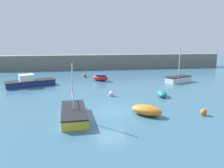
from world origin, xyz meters
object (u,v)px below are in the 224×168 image
object	(u,v)px
sailboat_tall_mast	(178,79)
mooring_buoy_orange	(204,112)
rowboat_with_red_cover	(100,77)
mooring_buoy_red	(85,76)
rowboat_blue_near	(146,110)
motorboat_grey_hull	(30,82)
sailboat_short_mast	(74,113)
mooring_buoy_white	(111,94)
dinghy_near_pier	(162,94)

from	to	relation	value
sailboat_tall_mast	mooring_buoy_orange	distance (m)	14.44
rowboat_with_red_cover	mooring_buoy_red	bearing A→B (deg)	-14.75
rowboat_with_red_cover	mooring_buoy_orange	size ratio (longest dim) A/B	5.29
rowboat_blue_near	mooring_buoy_orange	world-z (taller)	rowboat_blue_near
rowboat_with_red_cover	motorboat_grey_hull	size ratio (longest dim) A/B	0.43
sailboat_short_mast	mooring_buoy_orange	size ratio (longest dim) A/B	10.84
rowboat_blue_near	mooring_buoy_orange	xyz separation A→B (m)	(4.70, -0.77, -0.15)
mooring_buoy_white	mooring_buoy_orange	bearing A→B (deg)	-47.96
sailboat_tall_mast	motorboat_grey_hull	size ratio (longest dim) A/B	0.81
sailboat_short_mast	dinghy_near_pier	bearing A→B (deg)	116.46
sailboat_short_mast	mooring_buoy_white	bearing A→B (deg)	145.03
sailboat_short_mast	mooring_buoy_red	bearing A→B (deg)	172.41
rowboat_with_red_cover	mooring_buoy_orange	xyz separation A→B (m)	(6.95, -16.65, -0.27)
rowboat_with_red_cover	dinghy_near_pier	distance (m)	11.85
rowboat_blue_near	rowboat_with_red_cover	bearing A→B (deg)	138.34
mooring_buoy_orange	sailboat_short_mast	bearing A→B (deg)	175.08
mooring_buoy_white	sailboat_tall_mast	bearing A→B (deg)	30.30
mooring_buoy_white	mooring_buoy_red	size ratio (longest dim) A/B	1.10
mooring_buoy_white	sailboat_short_mast	bearing A→B (deg)	-121.86
mooring_buoy_orange	mooring_buoy_white	distance (m)	9.94
motorboat_grey_hull	mooring_buoy_white	xyz separation A→B (m)	(10.07, -6.78, -0.29)
rowboat_blue_near	mooring_buoy_red	xyz separation A→B (m)	(-4.47, 19.29, -0.17)
sailboat_tall_mast	rowboat_blue_near	bearing A→B (deg)	29.86
rowboat_with_red_cover	dinghy_near_pier	world-z (taller)	rowboat_with_red_cover
rowboat_blue_near	mooring_buoy_red	size ratio (longest dim) A/B	5.72
mooring_buoy_red	rowboat_blue_near	bearing A→B (deg)	-76.95
rowboat_blue_near	mooring_buoy_orange	size ratio (longest dim) A/B	5.35
sailboat_short_mast	motorboat_grey_hull	world-z (taller)	sailboat_short_mast
mooring_buoy_orange	motorboat_grey_hull	bearing A→B (deg)	139.74
sailboat_tall_mast	mooring_buoy_red	distance (m)	14.87
sailboat_tall_mast	mooring_buoy_white	size ratio (longest dim) A/B	9.67
sailboat_short_mast	rowboat_blue_near	xyz separation A→B (m)	(5.97, -0.15, 0.02)
motorboat_grey_hull	mooring_buoy_orange	size ratio (longest dim) A/B	12.27
motorboat_grey_hull	rowboat_with_red_cover	bearing A→B (deg)	-7.19
rowboat_blue_near	mooring_buoy_white	size ratio (longest dim) A/B	5.22
sailboat_short_mast	rowboat_blue_near	size ratio (longest dim) A/B	2.03
rowboat_with_red_cover	motorboat_grey_hull	xyz separation A→B (m)	(-9.77, -2.49, 0.03)
sailboat_short_mast	rowboat_with_red_cover	size ratio (longest dim) A/B	2.05
rowboat_with_red_cover	mooring_buoy_orange	world-z (taller)	rowboat_with_red_cover
motorboat_grey_hull	sailboat_tall_mast	bearing A→B (deg)	-22.49
mooring_buoy_white	rowboat_blue_near	bearing A→B (deg)	-73.49
mooring_buoy_orange	mooring_buoy_red	xyz separation A→B (m)	(-9.17, 20.07, -0.02)
rowboat_with_red_cover	sailboat_tall_mast	bearing A→B (deg)	-151.96
sailboat_short_mast	dinghy_near_pier	size ratio (longest dim) A/B	2.54
rowboat_blue_near	motorboat_grey_hull	xyz separation A→B (m)	(-12.03, 13.39, 0.14)
mooring_buoy_white	rowboat_with_red_cover	bearing A→B (deg)	91.85
rowboat_blue_near	motorboat_grey_hull	world-z (taller)	motorboat_grey_hull
sailboat_short_mast	motorboat_grey_hull	bearing A→B (deg)	-158.54
mooring_buoy_red	sailboat_short_mast	bearing A→B (deg)	-94.48
dinghy_near_pier	mooring_buoy_white	world-z (taller)	dinghy_near_pier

